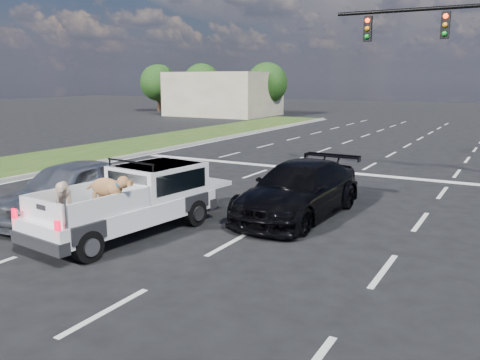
# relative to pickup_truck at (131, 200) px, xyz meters

# --- Properties ---
(ground) EXTENTS (160.00, 160.00, 0.00)m
(ground) POSITION_rel_pickup_truck_xyz_m (0.72, 0.48, -0.84)
(ground) COLOR black
(ground) RESTS_ON ground
(road_markings) EXTENTS (17.75, 60.00, 0.01)m
(road_markings) POSITION_rel_pickup_truck_xyz_m (0.72, 7.04, -0.83)
(road_markings) COLOR silver
(road_markings) RESTS_ON ground
(grass_median_left) EXTENTS (5.00, 60.00, 0.10)m
(grass_median_left) POSITION_rel_pickup_truck_xyz_m (-10.78, 6.48, -0.79)
(grass_median_left) COLOR #234114
(grass_median_left) RESTS_ON ground
(curb_left) EXTENTS (0.15, 60.00, 0.14)m
(curb_left) POSITION_rel_pickup_truck_xyz_m (-8.33, 6.48, -0.77)
(curb_left) COLOR #A19B94
(curb_left) RESTS_ON ground
(building_left) EXTENTS (10.00, 8.00, 4.40)m
(building_left) POSITION_rel_pickup_truck_xyz_m (-19.28, 36.48, 1.36)
(building_left) COLOR beige
(building_left) RESTS_ON ground
(tree_far_a) EXTENTS (4.20, 4.20, 5.40)m
(tree_far_a) POSITION_rel_pickup_truck_xyz_m (-29.28, 38.48, 2.45)
(tree_far_a) COLOR #332114
(tree_far_a) RESTS_ON ground
(tree_far_b) EXTENTS (4.20, 4.20, 5.40)m
(tree_far_b) POSITION_rel_pickup_truck_xyz_m (-23.28, 38.48, 2.45)
(tree_far_b) COLOR #332114
(tree_far_b) RESTS_ON ground
(tree_far_c) EXTENTS (4.20, 4.20, 5.40)m
(tree_far_c) POSITION_rel_pickup_truck_xyz_m (-15.28, 38.48, 2.45)
(tree_far_c) COLOR #332114
(tree_far_c) RESTS_ON ground
(pickup_truck) EXTENTS (2.30, 4.96, 1.79)m
(pickup_truck) POSITION_rel_pickup_truck_xyz_m (0.00, 0.00, 0.00)
(pickup_truck) COLOR black
(pickup_truck) RESTS_ON ground
(silver_sedan) EXTENTS (2.23, 4.75, 1.57)m
(silver_sedan) POSITION_rel_pickup_truck_xyz_m (-2.36, 0.24, -0.05)
(silver_sedan) COLOR silver
(silver_sedan) RESTS_ON ground
(black_coupe) EXTENTS (2.30, 5.19, 1.48)m
(black_coupe) POSITION_rel_pickup_truck_xyz_m (2.92, 3.44, -0.10)
(black_coupe) COLOR black
(black_coupe) RESTS_ON ground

